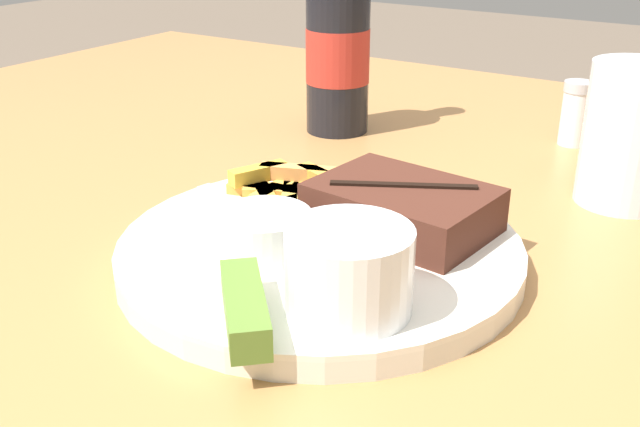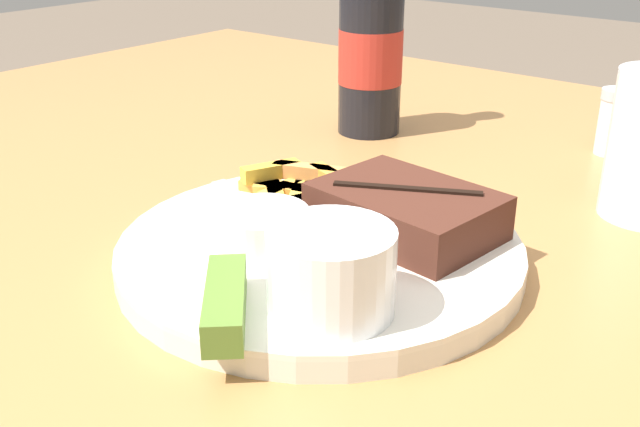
% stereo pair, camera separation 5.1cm
% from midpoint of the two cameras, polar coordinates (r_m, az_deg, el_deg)
% --- Properties ---
extents(dining_table, '(1.44, 1.24, 0.77)m').
position_cam_midpoint_polar(dining_table, '(0.56, 2.64, -10.15)').
color(dining_table, '#A87542').
rests_on(dining_table, ground_plane).
extents(dinner_plate, '(0.28, 0.28, 0.02)m').
position_cam_midpoint_polar(dinner_plate, '(0.52, 2.80, -2.98)').
color(dinner_plate, silver).
rests_on(dinner_plate, dining_table).
extents(steak_portion, '(0.13, 0.10, 0.03)m').
position_cam_midpoint_polar(steak_portion, '(0.53, 9.32, 0.15)').
color(steak_portion, '#472319').
rests_on(steak_portion, dinner_plate).
extents(fries_pile, '(0.12, 0.08, 0.02)m').
position_cam_midpoint_polar(fries_pile, '(0.58, 1.30, 1.70)').
color(fries_pile, '#EA954A').
rests_on(fries_pile, dinner_plate).
extents(coleslaw_cup, '(0.07, 0.07, 0.05)m').
position_cam_midpoint_polar(coleslaw_cup, '(0.42, 4.32, -4.10)').
color(coleslaw_cup, white).
rests_on(coleslaw_cup, dinner_plate).
extents(dipping_sauce_cup, '(0.06, 0.06, 0.03)m').
position_cam_midpoint_polar(dipping_sauce_cup, '(0.50, -1.45, -1.13)').
color(dipping_sauce_cup, silver).
rests_on(dipping_sauce_cup, dinner_plate).
extents(pickle_spear, '(0.07, 0.07, 0.02)m').
position_cam_midpoint_polar(pickle_spear, '(0.42, -3.81, -6.89)').
color(pickle_spear, '#567A2D').
rests_on(pickle_spear, dinner_plate).
extents(fork_utensil, '(0.13, 0.04, 0.00)m').
position_cam_midpoint_polar(fork_utensil, '(0.57, -2.04, 0.58)').
color(fork_utensil, '#B7B7BC').
rests_on(fork_utensil, dinner_plate).
extents(knife_utensil, '(0.08, 0.16, 0.01)m').
position_cam_midpoint_polar(knife_utensil, '(0.54, 4.86, -0.56)').
color(knife_utensil, '#B7B7BC').
rests_on(knife_utensil, dinner_plate).
extents(beer_bottle, '(0.07, 0.07, 0.24)m').
position_cam_midpoint_polar(beer_bottle, '(0.79, 5.75, 12.08)').
color(beer_bottle, black).
rests_on(beer_bottle, dining_table).
extents(salt_shaker, '(0.03, 0.03, 0.07)m').
position_cam_midpoint_polar(salt_shaker, '(0.79, 23.17, 6.43)').
color(salt_shaker, white).
rests_on(salt_shaker, dining_table).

